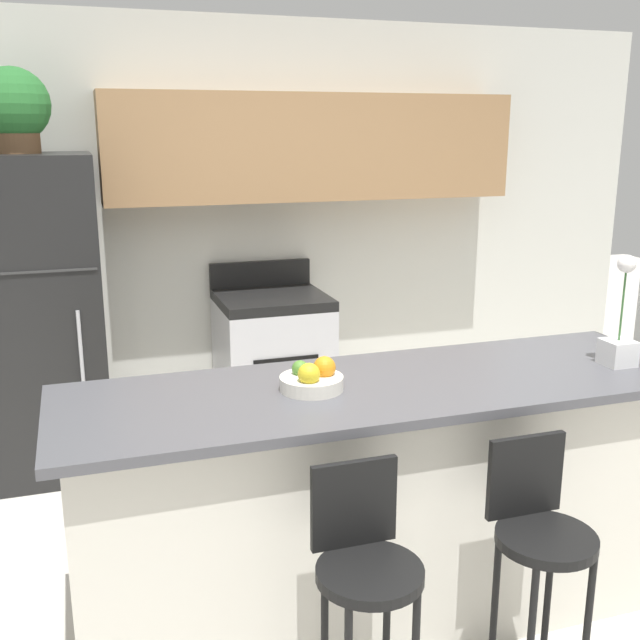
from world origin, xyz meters
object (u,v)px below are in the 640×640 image
Objects in this scene: stove_range at (273,365)px; potted_plant_on_fridge at (13,108)px; bar_stool_right at (539,540)px; fruit_bowl at (312,379)px; bar_stool_left at (365,573)px; orchid_vase at (619,335)px; refrigerator at (34,318)px.

potted_plant_on_fridge reaches higher than stove_range.
bar_stool_right is 0.93m from fruit_bowl.
bar_stool_left is 1.00× the size of bar_stool_right.
orchid_vase is at bearing -65.78° from stove_range.
refrigerator is 2.64m from bar_stool_left.
potted_plant_on_fridge is 2.32m from fruit_bowl.
bar_stool_left is 4.01× the size of fruit_bowl.
refrigerator is 1.92× the size of bar_stool_left.
potted_plant_on_fridge is (-0.00, 0.00, 1.11)m from refrigerator.
orchid_vase reaches higher than bar_stool_left.
refrigerator is 1.11m from potted_plant_on_fridge.
orchid_vase reaches higher than bar_stool_right.
stove_range is 2.28m from orchid_vase.
refrigerator reaches higher than bar_stool_left.
orchid_vase is (0.90, -1.99, 0.64)m from stove_range.
bar_stool_right is 3.22m from potted_plant_on_fridge.
bar_stool_right is (0.61, 0.00, 0.00)m from bar_stool_left.
fruit_bowl is (-0.34, -1.89, 0.56)m from stove_range.
refrigerator is 2.11m from fruit_bowl.
potted_plant_on_fridge is at bearing 139.31° from orchid_vase.
refrigerator is 2.92m from bar_stool_right.
refrigerator reaches higher than bar_stool_right.
bar_stool_left and bar_stool_right have the same top height.
potted_plant_on_fridge reaches higher than orchid_vase.
bar_stool_left is 2.12× the size of potted_plant_on_fridge.
bar_stool_left is at bearing -67.64° from refrigerator.
refrigerator is at bearing -177.87° from stove_range.
refrigerator is 4.07× the size of potted_plant_on_fridge.
refrigerator is 1.65× the size of stove_range.
potted_plant_on_fridge is (-1.36, -0.05, 1.53)m from stove_range.
bar_stool_right is at bearing -44.99° from fruit_bowl.
fruit_bowl is at bearing 175.43° from orchid_vase.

